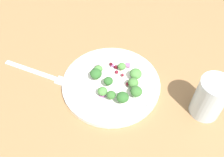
# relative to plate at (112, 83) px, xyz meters

# --- Properties ---
(ground_plane) EXTENTS (1.80, 1.80, 0.02)m
(ground_plane) POSITION_rel_plate_xyz_m (-0.00, 0.01, -0.02)
(ground_plane) COLOR olive
(plate) EXTENTS (0.23, 0.23, 0.02)m
(plate) POSITION_rel_plate_xyz_m (0.00, 0.00, 0.00)
(plate) COLOR white
(plate) RESTS_ON ground_plane
(dressing_pool) EXTENTS (0.13, 0.13, 0.00)m
(dressing_pool) POSITION_rel_plate_xyz_m (-0.00, 0.00, 0.00)
(dressing_pool) COLOR white
(dressing_pool) RESTS_ON plate
(broccoli_floret_0) EXTENTS (0.02, 0.02, 0.02)m
(broccoli_floret_0) POSITION_rel_plate_xyz_m (-0.04, 0.01, 0.02)
(broccoli_floret_0) COLOR #8EB77A
(broccoli_floret_0) RESTS_ON plate
(broccoli_floret_1) EXTENTS (0.02, 0.02, 0.02)m
(broccoli_floret_1) POSITION_rel_plate_xyz_m (0.00, -0.04, 0.02)
(broccoli_floret_1) COLOR #ADD18E
(broccoli_floret_1) RESTS_ON plate
(broccoli_floret_2) EXTENTS (0.03, 0.03, 0.03)m
(broccoli_floret_2) POSITION_rel_plate_xyz_m (-0.04, -0.01, 0.02)
(broccoli_floret_2) COLOR #8EB77A
(broccoli_floret_2) RESTS_ON plate
(broccoli_floret_3) EXTENTS (0.02, 0.02, 0.02)m
(broccoli_floret_3) POSITION_rel_plate_xyz_m (0.00, 0.05, 0.02)
(broccoli_floret_3) COLOR #ADD18E
(broccoli_floret_3) RESTS_ON plate
(broccoli_floret_4) EXTENTS (0.02, 0.02, 0.02)m
(broccoli_floret_4) POSITION_rel_plate_xyz_m (0.02, -0.04, 0.02)
(broccoli_floret_4) COLOR #8EB77A
(broccoli_floret_4) RESTS_ON plate
(broccoli_floret_5) EXTENTS (0.03, 0.03, 0.03)m
(broccoli_floret_5) POSITION_rel_plate_xyz_m (0.04, 0.03, 0.02)
(broccoli_floret_5) COLOR #9EC684
(broccoli_floret_5) RESTS_ON plate
(broccoli_floret_6) EXTENTS (0.02, 0.02, 0.02)m
(broccoli_floret_6) POSITION_rel_plate_xyz_m (-0.01, -0.01, 0.02)
(broccoli_floret_6) COLOR #ADD18E
(broccoli_floret_6) RESTS_ON plate
(broccoli_floret_7) EXTENTS (0.02, 0.02, 0.02)m
(broccoli_floret_7) POSITION_rel_plate_xyz_m (0.05, 0.00, 0.02)
(broccoli_floret_7) COLOR #8EB77A
(broccoli_floret_7) RESTS_ON plate
(broccoli_floret_8) EXTENTS (0.03, 0.03, 0.03)m
(broccoli_floret_8) POSITION_rel_plate_xyz_m (0.05, -0.04, 0.03)
(broccoli_floret_8) COLOR #ADD18E
(broccoli_floret_8) RESTS_ON plate
(broccoli_floret_9) EXTENTS (0.03, 0.03, 0.03)m
(broccoli_floret_9) POSITION_rel_plate_xyz_m (0.07, -0.01, 0.02)
(broccoli_floret_9) COLOR #8EB77A
(broccoli_floret_9) RESTS_ON plate
(cranberry_0) EXTENTS (0.01, 0.01, 0.01)m
(cranberry_0) POSITION_rel_plate_xyz_m (0.02, 0.03, 0.01)
(cranberry_0) COLOR maroon
(cranberry_0) RESTS_ON plate
(cranberry_1) EXTENTS (0.01, 0.01, 0.01)m
(cranberry_1) POSITION_rel_plate_xyz_m (-0.00, 0.03, 0.01)
(cranberry_1) COLOR maroon
(cranberry_1) RESTS_ON plate
(cranberry_2) EXTENTS (0.01, 0.01, 0.01)m
(cranberry_2) POSITION_rel_plate_xyz_m (-0.01, -0.00, 0.01)
(cranberry_2) COLOR maroon
(cranberry_2) RESTS_ON plate
(cranberry_3) EXTENTS (0.01, 0.01, 0.01)m
(cranberry_3) POSITION_rel_plate_xyz_m (0.04, 0.00, 0.01)
(cranberry_3) COLOR maroon
(cranberry_3) RESTS_ON plate
(cranberry_4) EXTENTS (0.01, 0.01, 0.01)m
(cranberry_4) POSITION_rel_plate_xyz_m (-0.01, 0.04, 0.01)
(cranberry_4) COLOR #4C0A14
(cranberry_4) RESTS_ON plate
(cranberry_5) EXTENTS (0.01, 0.01, 0.01)m
(cranberry_5) POSITION_rel_plate_xyz_m (-0.03, 0.04, 0.01)
(cranberry_5) COLOR #4C0A14
(cranberry_5) RESTS_ON plate
(onion_bit_0) EXTENTS (0.01, 0.01, 0.00)m
(onion_bit_0) POSITION_rel_plate_xyz_m (0.01, 0.06, 0.01)
(onion_bit_0) COLOR #A35B93
(onion_bit_0) RESTS_ON plate
(onion_bit_1) EXTENTS (0.01, 0.01, 0.01)m
(onion_bit_1) POSITION_rel_plate_xyz_m (-0.02, 0.05, 0.01)
(onion_bit_1) COLOR #A35B93
(onion_bit_1) RESTS_ON plate
(onion_bit_2) EXTENTS (0.02, 0.02, 0.00)m
(onion_bit_2) POSITION_rel_plate_xyz_m (-0.05, 0.02, 0.01)
(onion_bit_2) COLOR #843D75
(onion_bit_2) RESTS_ON plate
(onion_bit_3) EXTENTS (0.01, 0.01, 0.01)m
(onion_bit_3) POSITION_rel_plate_xyz_m (0.00, -0.04, 0.01)
(onion_bit_3) COLOR #934C84
(onion_bit_3) RESTS_ON plate
(fork) EXTENTS (0.19, 0.03, 0.01)m
(fork) POSITION_rel_plate_xyz_m (-0.17, -0.05, -0.01)
(fork) COLOR silver
(fork) RESTS_ON ground_plane
(water_glass) EXTENTS (0.06, 0.06, 0.10)m
(water_glass) POSITION_rel_plate_xyz_m (0.21, 0.03, 0.04)
(water_glass) COLOR silver
(water_glass) RESTS_ON ground_plane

